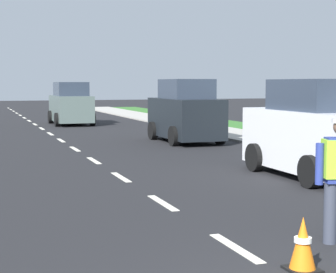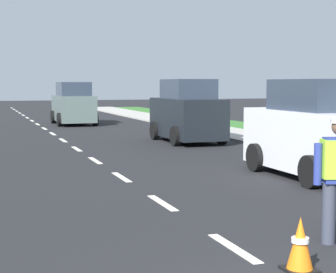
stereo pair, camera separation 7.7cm
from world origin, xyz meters
name	(u,v)px [view 1 (the left image)]	position (x,y,z in m)	size (l,w,h in m)	color
ground_plane	(49,133)	(0.00, 21.00, 0.00)	(96.00, 96.00, 0.00)	black
lane_center_line	(38,126)	(0.00, 25.20, 0.00)	(0.14, 46.40, 0.01)	silver
traffic_cone_far	(303,244)	(0.33, 1.63, 0.31)	(0.36, 0.36, 0.63)	black
car_parked_far	(185,113)	(4.20, 15.72, 1.06)	(1.92, 3.85, 2.27)	black
car_parked_curbside	(318,132)	(4.25, 7.33, 1.03)	(2.08, 3.90, 2.22)	silver
car_outgoing_far	(71,105)	(1.76, 26.00, 1.01)	(1.98, 3.92, 2.18)	slate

